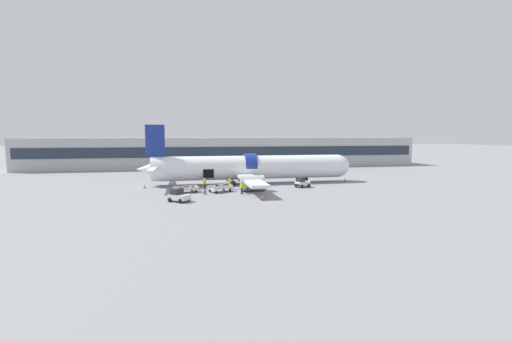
% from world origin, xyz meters
% --- Properties ---
extents(ground_plane, '(500.00, 500.00, 0.00)m').
position_xyz_m(ground_plane, '(0.00, 0.00, 0.00)').
color(ground_plane, gray).
extents(terminal_strip, '(99.41, 9.93, 7.57)m').
position_xyz_m(terminal_strip, '(0.00, 36.77, 3.79)').
color(terminal_strip, '#B2B2B7').
rests_on(terminal_strip, ground_plane).
extents(airplane, '(36.37, 30.23, 9.84)m').
position_xyz_m(airplane, '(-0.92, 4.99, 2.66)').
color(airplane, white).
rests_on(airplane, ground_plane).
extents(baggage_tug_lead, '(2.94, 2.84, 1.62)m').
position_xyz_m(baggage_tug_lead, '(-11.98, -9.09, 0.69)').
color(baggage_tug_lead, silver).
rests_on(baggage_tug_lead, ground_plane).
extents(baggage_tug_mid, '(2.73, 2.34, 1.63)m').
position_xyz_m(baggage_tug_mid, '(6.82, -0.82, 0.67)').
color(baggage_tug_mid, silver).
rests_on(baggage_tug_mid, ground_plane).
extents(baggage_cart_loading, '(4.19, 3.10, 1.10)m').
position_xyz_m(baggage_cart_loading, '(-6.15, -2.78, 0.54)').
color(baggage_cart_loading, silver).
rests_on(baggage_cart_loading, ground_plane).
extents(baggage_cart_queued, '(4.29, 2.80, 1.08)m').
position_xyz_m(baggage_cart_queued, '(-11.07, -2.45, 0.50)').
color(baggage_cart_queued, silver).
rests_on(baggage_cart_queued, ground_plane).
extents(ground_crew_loader_a, '(0.56, 0.57, 1.77)m').
position_xyz_m(ground_crew_loader_a, '(-4.59, -0.40, 0.93)').
color(ground_crew_loader_a, '#1E2338').
rests_on(ground_crew_loader_a, ground_plane).
extents(ground_crew_loader_b, '(0.56, 0.53, 1.69)m').
position_xyz_m(ground_crew_loader_b, '(-8.36, 0.03, 0.89)').
color(ground_crew_loader_b, '#2D2D33').
rests_on(ground_crew_loader_b, ground_plane).
extents(ground_crew_driver, '(0.54, 0.54, 1.69)m').
position_xyz_m(ground_crew_driver, '(-3.48, -5.14, 0.89)').
color(ground_crew_driver, '#2D2D33').
rests_on(ground_crew_driver, ground_plane).
extents(ground_crew_supervisor, '(0.54, 0.52, 1.66)m').
position_xyz_m(ground_crew_supervisor, '(-2.62, -4.68, 0.87)').
color(ground_crew_supervisor, '#1E2338').
rests_on(ground_crew_supervisor, ground_plane).
extents(suitcase_on_tarmac_upright, '(0.45, 0.36, 0.57)m').
position_xyz_m(suitcase_on_tarmac_upright, '(-8.56, -4.49, 0.23)').
color(suitcase_on_tarmac_upright, olive).
rests_on(suitcase_on_tarmac_upright, ground_plane).
extents(safety_cone_nose, '(0.44, 0.44, 0.71)m').
position_xyz_m(safety_cone_nose, '(16.43, 3.94, 0.33)').
color(safety_cone_nose, black).
rests_on(safety_cone_nose, ground_plane).
extents(safety_cone_engine_left, '(0.48, 0.48, 0.75)m').
position_xyz_m(safety_cone_engine_left, '(-1.60, -10.22, 0.35)').
color(safety_cone_engine_left, black).
rests_on(safety_cone_engine_left, ground_plane).
extents(safety_cone_wingtip, '(0.57, 0.57, 0.74)m').
position_xyz_m(safety_cone_wingtip, '(0.19, -3.27, 0.35)').
color(safety_cone_wingtip, black).
rests_on(safety_cone_wingtip, ground_plane).
extents(safety_cone_tail, '(0.44, 0.44, 0.77)m').
position_xyz_m(safety_cone_tail, '(-17.42, 3.04, 0.36)').
color(safety_cone_tail, black).
rests_on(safety_cone_tail, ground_plane).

